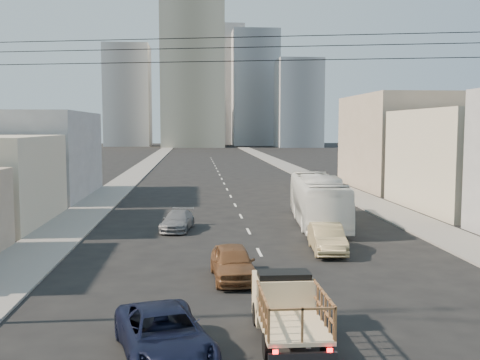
{
  "coord_description": "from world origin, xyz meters",
  "views": [
    {
      "loc": [
        -3.36,
        -15.04,
        6.65
      ],
      "look_at": [
        -0.73,
        17.79,
        3.5
      ],
      "focal_mm": 42.0,
      "sensor_mm": 36.0,
      "label": 1
    }
  ],
  "objects": [
    {
      "name": "midrise_nw",
      "position": [
        -26.0,
        180.0,
        17.0
      ],
      "size": [
        15.0,
        15.0,
        34.0
      ],
      "primitive_type": "cube",
      "color": "gray",
      "rests_on": "ground"
    },
    {
      "name": "sedan_tan",
      "position": [
        3.58,
        13.78,
        0.75
      ],
      "size": [
        1.96,
        4.67,
        1.5
      ],
      "primitive_type": "imported",
      "rotation": [
        0.0,
        0.0,
        -0.08
      ],
      "color": "tan",
      "rests_on": "ground"
    },
    {
      "name": "overhead_wires",
      "position": [
        0.0,
        1.5,
        8.97
      ],
      "size": [
        23.01,
        5.02,
        0.72
      ],
      "color": "black",
      "rests_on": "ground"
    },
    {
      "name": "navy_pickup",
      "position": [
        -4.28,
        0.63,
        0.71
      ],
      "size": [
        3.52,
        5.5,
        1.41
      ],
      "primitive_type": "imported",
      "rotation": [
        0.0,
        0.0,
        0.25
      ],
      "color": "black",
      "rests_on": "ground"
    },
    {
      "name": "city_bus",
      "position": [
        4.95,
        22.21,
        1.67
      ],
      "size": [
        3.92,
        12.22,
        3.34
      ],
      "primitive_type": "imported",
      "rotation": [
        0.0,
        0.0,
        -0.09
      ],
      "color": "white",
      "rests_on": "ground"
    },
    {
      "name": "flatbed_pickup",
      "position": [
        -0.48,
        1.96,
        1.09
      ],
      "size": [
        1.95,
        4.41,
        1.9
      ],
      "color": "beige",
      "rests_on": "ground"
    },
    {
      "name": "sedan_grey",
      "position": [
        -4.52,
        20.8,
        0.62
      ],
      "size": [
        2.38,
        4.48,
        1.24
      ],
      "primitive_type": "imported",
      "rotation": [
        0.0,
        0.0,
        -0.16
      ],
      "color": "slate",
      "rests_on": "ground"
    },
    {
      "name": "midrise_back",
      "position": [
        6.0,
        200.0,
        22.0
      ],
      "size": [
        18.0,
        18.0,
        44.0
      ],
      "primitive_type": "cube",
      "color": "gray",
      "rests_on": "ground"
    },
    {
      "name": "bldg_left_far",
      "position": [
        -19.5,
        39.0,
        4.0
      ],
      "size": [
        12.0,
        16.0,
        8.0
      ],
      "primitive_type": "cube",
      "color": "gray",
      "rests_on": "ground"
    },
    {
      "name": "sidewalk_right",
      "position": [
        11.75,
        70.0,
        0.06
      ],
      "size": [
        3.5,
        180.0,
        0.12
      ],
      "primitive_type": "cube",
      "color": "gray",
      "rests_on": "ground"
    },
    {
      "name": "midrise_east",
      "position": [
        30.0,
        165.0,
        14.0
      ],
      "size": [
        14.0,
        14.0,
        28.0
      ],
      "primitive_type": "cube",
      "color": "gray",
      "rests_on": "ground"
    },
    {
      "name": "bldg_right_far",
      "position": [
        20.0,
        44.0,
        5.0
      ],
      "size": [
        12.0,
        16.0,
        10.0
      ],
      "primitive_type": "cube",
      "color": "gray",
      "rests_on": "ground"
    },
    {
      "name": "midrise_ne",
      "position": [
        18.0,
        185.0,
        20.0
      ],
      "size": [
        16.0,
        16.0,
        40.0
      ],
      "primitive_type": "cube",
      "color": "gray",
      "rests_on": "ground"
    },
    {
      "name": "sidewalk_left",
      "position": [
        -11.75,
        70.0,
        0.06
      ],
      "size": [
        3.5,
        180.0,
        0.12
      ],
      "primitive_type": "cube",
      "color": "gray",
      "rests_on": "ground"
    },
    {
      "name": "lane_dashes",
      "position": [
        0.0,
        53.0,
        0.01
      ],
      "size": [
        0.15,
        104.0,
        0.01
      ],
      "color": "silver",
      "rests_on": "ground"
    },
    {
      "name": "high_rise_tower",
      "position": [
        -4.0,
        170.0,
        30.0
      ],
      "size": [
        20.0,
        20.0,
        60.0
      ],
      "primitive_type": "cube",
      "color": "gray",
      "rests_on": "ground"
    },
    {
      "name": "sedan_brown",
      "position": [
        -1.76,
        8.85,
        0.75
      ],
      "size": [
        1.99,
        4.49,
        1.5
      ],
      "primitive_type": "imported",
      "rotation": [
        0.0,
        0.0,
        0.05
      ],
      "color": "brown",
      "rests_on": "ground"
    }
  ]
}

